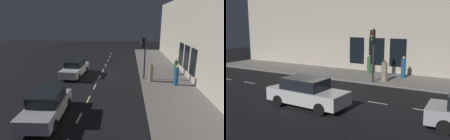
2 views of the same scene
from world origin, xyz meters
The scene contains 9 objects.
ground_plane centered at (0.00, 0.00, 0.00)m, with size 60.00×60.00×0.00m, color black.
sidewalk centered at (6.25, 0.00, 0.07)m, with size 4.50×32.00×0.15m.
building_facade centered at (8.80, 0.00, 3.95)m, with size 0.65×32.00×7.90m.
lane_centre_line centered at (0.00, -1.00, 0.00)m, with size 0.12×27.20×0.01m.
traffic_light centered at (4.20, -1.47, 2.83)m, with size 0.49×0.32×3.92m.
parked_car_1 centered at (-2.55, -0.57, 0.79)m, with size 1.99×4.54×1.58m.
pedestrian_0 centered at (7.62, 0.32, 0.87)m, with size 0.47×0.47×1.57m.
pedestrian_1 centered at (4.88, -2.13, 0.90)m, with size 0.61×0.61×1.65m.
pedestrian_2 centered at (6.90, -2.95, 0.95)m, with size 0.43×0.43×1.73m.
Camera 2 is at (-14.01, -9.21, 4.55)m, focal length 43.73 mm.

